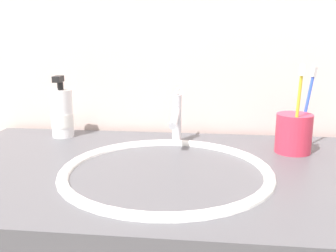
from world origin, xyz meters
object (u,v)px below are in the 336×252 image
object	(u,v)px
toothbrush_cup	(294,133)
toothbrush_yellow	(298,105)
faucet	(176,118)
soap_dispenser	(62,114)
toothbrush_blue	(307,103)

from	to	relation	value
toothbrush_cup	toothbrush_yellow	size ratio (longest dim) A/B	0.45
faucet	soap_dispenser	size ratio (longest dim) A/B	0.87
soap_dispenser	toothbrush_yellow	bearing A→B (deg)	-10.79
soap_dispenser	toothbrush_blue	bearing A→B (deg)	-3.97
toothbrush_cup	toothbrush_yellow	xyz separation A→B (m)	(-0.00, -0.04, 0.07)
faucet	toothbrush_yellow	xyz separation A→B (m)	(0.28, -0.07, 0.05)
toothbrush_cup	faucet	bearing A→B (deg)	172.47
toothbrush_blue	soap_dispenser	bearing A→B (deg)	176.03
toothbrush_yellow	soap_dispenser	distance (m)	0.61
toothbrush_cup	toothbrush_blue	distance (m)	0.08
faucet	toothbrush_yellow	size ratio (longest dim) A/B	0.71
soap_dispenser	faucet	bearing A→B (deg)	-7.23
toothbrush_yellow	soap_dispenser	size ratio (longest dim) A/B	1.23
faucet	soap_dispenser	bearing A→B (deg)	172.77
faucet	toothbrush_cup	bearing A→B (deg)	-7.53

